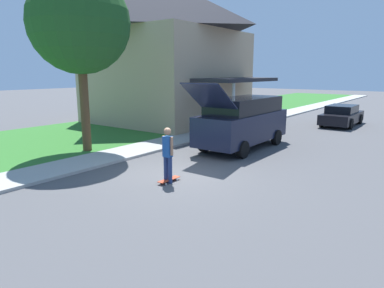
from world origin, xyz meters
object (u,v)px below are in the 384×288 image
(lawn_tree_near, at_px, (79,24))
(car_down_street, at_px, (342,116))
(suv_parked, at_px, (243,121))
(skateboard, at_px, (169,180))
(skateboarder, at_px, (168,153))

(lawn_tree_near, distance_m, car_down_street, 16.38)
(suv_parked, bearing_deg, car_down_street, 79.59)
(suv_parked, relative_size, skateboard, 7.10)
(suv_parked, relative_size, skateboarder, 3.50)
(car_down_street, bearing_deg, skateboarder, -94.44)
(lawn_tree_near, relative_size, skateboarder, 4.17)
(lawn_tree_near, bearing_deg, suv_parked, 43.85)
(skateboard, bearing_deg, lawn_tree_near, 169.55)
(car_down_street, xyz_separation_m, skateboarder, (-1.19, -15.34, 0.32))
(car_down_street, bearing_deg, suv_parked, -100.41)
(suv_parked, distance_m, car_down_street, 9.84)
(car_down_street, relative_size, skateboard, 5.18)
(suv_parked, xyz_separation_m, skateboarder, (0.58, -5.69, -0.27))
(car_down_street, relative_size, skateboarder, 2.55)
(lawn_tree_near, relative_size, skateboard, 8.47)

